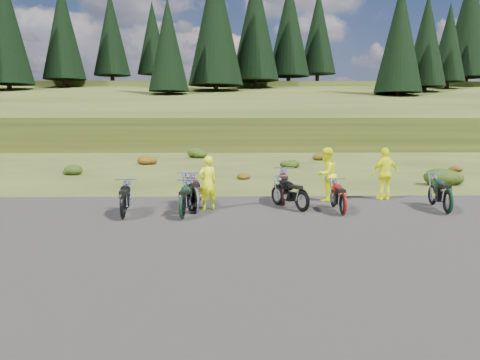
{
  "coord_description": "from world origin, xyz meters",
  "views": [
    {
      "loc": [
        -0.96,
        -12.69,
        2.75
      ],
      "look_at": [
        -0.67,
        0.77,
        1.04
      ],
      "focal_mm": 35.0,
      "sensor_mm": 36.0,
      "label": 1
    }
  ],
  "objects_px": {
    "motorcycle_3": "(196,214)",
    "motorcycle_7": "(447,215)",
    "motorcycle_0": "(123,220)",
    "person_middle": "(208,184)"
  },
  "relations": [
    {
      "from": "motorcycle_7",
      "to": "person_middle",
      "type": "xyz_separation_m",
      "value": [
        -7.06,
        0.85,
        0.83
      ]
    },
    {
      "from": "motorcycle_0",
      "to": "motorcycle_7",
      "type": "height_order",
      "value": "motorcycle_7"
    },
    {
      "from": "motorcycle_0",
      "to": "motorcycle_7",
      "type": "bearing_deg",
      "value": -93.23
    },
    {
      "from": "motorcycle_0",
      "to": "motorcycle_3",
      "type": "distance_m",
      "value": 2.14
    },
    {
      "from": "motorcycle_3",
      "to": "motorcycle_0",
      "type": "bearing_deg",
      "value": 98.35
    },
    {
      "from": "motorcycle_0",
      "to": "motorcycle_7",
      "type": "xyz_separation_m",
      "value": [
        9.35,
        0.54,
        0.0
      ]
    },
    {
      "from": "motorcycle_3",
      "to": "motorcycle_7",
      "type": "distance_m",
      "value": 7.4
    },
    {
      "from": "motorcycle_3",
      "to": "motorcycle_7",
      "type": "bearing_deg",
      "value": -108.29
    },
    {
      "from": "motorcycle_3",
      "to": "motorcycle_7",
      "type": "relative_size",
      "value": 1.02
    },
    {
      "from": "motorcycle_0",
      "to": "person_middle",
      "type": "xyz_separation_m",
      "value": [
        2.28,
        1.39,
        0.83
      ]
    }
  ]
}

